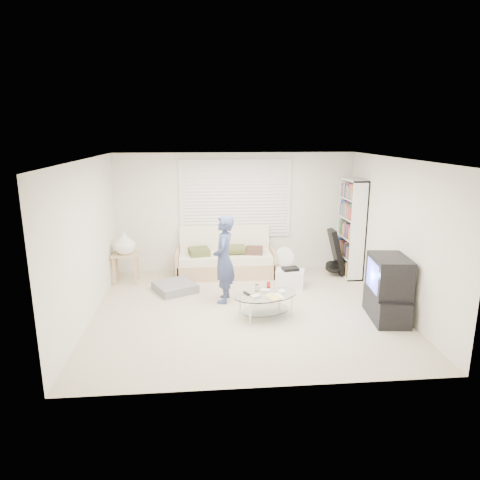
{
  "coord_description": "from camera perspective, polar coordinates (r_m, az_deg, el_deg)",
  "views": [
    {
      "loc": [
        -0.69,
        -6.64,
        2.9
      ],
      "look_at": [
        -0.08,
        0.3,
        1.14
      ],
      "focal_mm": 32.0,
      "sensor_mm": 36.0,
      "label": 1
    }
  ],
  "objects": [
    {
      "name": "side_table",
      "position": [
        8.63,
        -15.11,
        -0.66
      ],
      "size": [
        0.52,
        0.42,
        1.03
      ],
      "color": "tan",
      "rests_on": "ground"
    },
    {
      "name": "bookshelf",
      "position": [
        9.02,
        14.57,
        1.55
      ],
      "size": [
        0.32,
        0.84,
        2.0
      ],
      "color": "white",
      "rests_on": "ground"
    },
    {
      "name": "guitar_case",
      "position": [
        9.05,
        12.66,
        -2.03
      ],
      "size": [
        0.39,
        0.36,
        0.96
      ],
      "color": "black",
      "rests_on": "ground"
    },
    {
      "name": "tv_unit",
      "position": [
        7.18,
        19.09,
        -6.19
      ],
      "size": [
        0.6,
        0.99,
        1.03
      ],
      "color": "black",
      "rests_on": "ground"
    },
    {
      "name": "coffee_table",
      "position": [
        6.93,
        3.46,
        -7.77
      ],
      "size": [
        1.2,
        0.95,
        0.51
      ],
      "color": "silver",
      "rests_on": "ground"
    },
    {
      "name": "room_shell",
      "position": [
        7.26,
        0.47,
        4.09
      ],
      "size": [
        5.02,
        4.52,
        2.51
      ],
      "color": "white",
      "rests_on": "ground"
    },
    {
      "name": "futon_sofa",
      "position": [
        8.9,
        -1.95,
        -2.66
      ],
      "size": [
        2.02,
        0.82,
        0.99
      ],
      "color": "tan",
      "rests_on": "ground"
    },
    {
      "name": "storage_bin",
      "position": [
        8.36,
        6.69,
        -5.0
      ],
      "size": [
        0.62,
        0.52,
        0.38
      ],
      "color": "white",
      "rests_on": "ground"
    },
    {
      "name": "standing_person",
      "position": [
        7.4,
        -2.17,
        -2.58
      ],
      "size": [
        0.45,
        0.61,
        1.54
      ],
      "primitive_type": "imported",
      "rotation": [
        0.0,
        0.0,
        -1.73
      ],
      "color": "#2F4A6A",
      "rests_on": "ground"
    },
    {
      "name": "floor_fan",
      "position": [
        8.74,
        5.86,
        -2.65
      ],
      "size": [
        0.41,
        0.27,
        0.66
      ],
      "color": "white",
      "rests_on": "ground"
    },
    {
      "name": "window_blinds",
      "position": [
        8.97,
        -0.6,
        5.51
      ],
      "size": [
        2.32,
        0.08,
        1.62
      ],
      "color": "silver",
      "rests_on": "ground"
    },
    {
      "name": "ground",
      "position": [
        7.28,
        0.81,
        -9.32
      ],
      "size": [
        5.0,
        5.0,
        0.0
      ],
      "primitive_type": "plane",
      "color": "#B3A88B",
      "rests_on": "ground"
    },
    {
      "name": "grey_floor_pillow",
      "position": [
        8.16,
        -8.66,
        -6.24
      ],
      "size": [
        0.92,
        0.92,
        0.15
      ],
      "primitive_type": "cube",
      "rotation": [
        0.0,
        0.0,
        0.48
      ],
      "color": "gray",
      "rests_on": "ground"
    }
  ]
}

